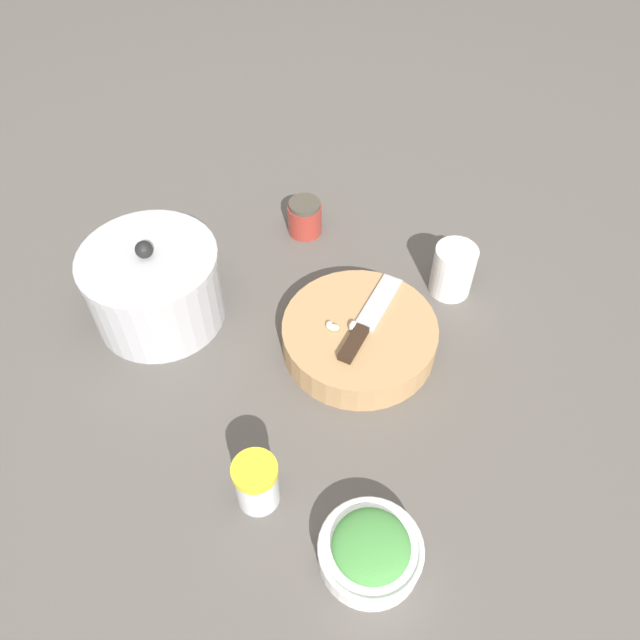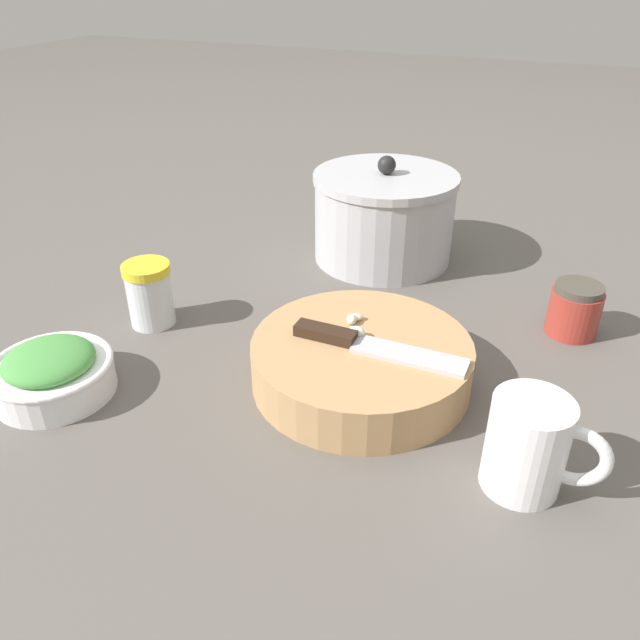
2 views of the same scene
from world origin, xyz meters
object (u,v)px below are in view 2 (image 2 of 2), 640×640
Objects in this scene: garlic_cloves at (355,325)px; herb_bowl at (52,372)px; cutting_board at (361,363)px; chef_knife at (368,345)px; spice_jar at (150,294)px; stock_pot at (381,216)px; coffee_mug at (530,446)px; honey_jar at (575,310)px.

herb_bowl is (-0.29, -0.18, -0.03)m from garlic_cloves.
chef_knife reaches higher than cutting_board.
cutting_board is 1.27× the size of chef_knife.
cutting_board is 0.30m from spice_jar.
stock_pot is at bearing -163.51° from chef_knife.
herb_bowl is 1.24× the size of coffee_mug.
cutting_board is 0.35m from herb_bowl.
garlic_cloves is (-0.03, 0.03, 0.00)m from chef_knife.
coffee_mug reaches higher than chef_knife.
chef_knife is at bearing -74.05° from stock_pot.
garlic_cloves is at bearing 126.74° from cutting_board.
stock_pot is (-0.09, 0.34, 0.04)m from cutting_board.
cutting_board is 1.85× the size of herb_bowl.
honey_jar reaches higher than cutting_board.
coffee_mug is (0.20, -0.09, 0.02)m from cutting_board.
stock_pot reaches higher than cutting_board.
garlic_cloves is 0.60× the size of spice_jar.
stock_pot is (-0.10, 0.34, 0.01)m from chef_knife.
cutting_board is 3.60× the size of honey_jar.
stock_pot reaches higher than spice_jar.
coffee_mug is at bearing 66.11° from chef_knife.
coffee_mug is at bearing -56.35° from stock_pot.
spice_jar is (-0.30, 0.02, 0.02)m from cutting_board.
cutting_board is 0.22m from coffee_mug.
herb_bowl is (-0.31, -0.15, 0.00)m from cutting_board.
garlic_cloves reaches higher than herb_bowl.
stock_pot reaches higher than coffee_mug.
cutting_board is at bearing 154.76° from coffee_mug.
chef_knife is at bearing -133.43° from honey_jar.
garlic_cloves reaches higher than cutting_board.
stock_pot is (-0.28, 0.43, 0.02)m from coffee_mug.
spice_jar is (-0.31, 0.02, -0.01)m from chef_knife.
garlic_cloves is at bearing -141.32° from honey_jar.
spice_jar reaches higher than chef_knife.
chef_knife is at bearing 24.55° from herb_bowl.
stock_pot is (-0.31, 0.12, 0.04)m from honey_jar.
herb_bowl is 0.64m from honey_jar.
coffee_mug reaches higher than spice_jar.
spice_jar is 0.51m from coffee_mug.
coffee_mug is at bearing 6.96° from herb_bowl.
honey_jar is at bearing 44.32° from cutting_board.
honey_jar reaches higher than garlic_cloves.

